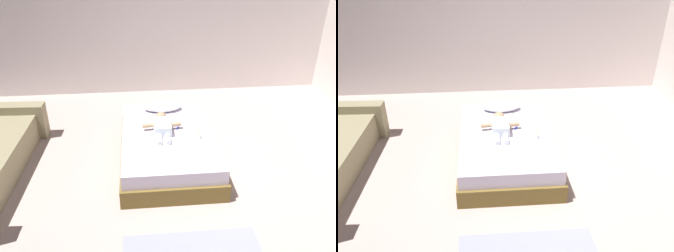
# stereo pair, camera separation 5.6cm
# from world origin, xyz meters

# --- Properties ---
(ground_plane) EXTENTS (8.00, 8.00, 0.00)m
(ground_plane) POSITION_xyz_m (0.00, 0.00, 0.00)
(ground_plane) COLOR #AE9A91
(wall_behind_bed) EXTENTS (8.00, 0.12, 2.69)m
(wall_behind_bed) POSITION_xyz_m (0.00, 3.00, 1.34)
(wall_behind_bed) COLOR silver
(wall_behind_bed) RESTS_ON ground_plane
(bed) EXTENTS (1.19, 1.81, 0.40)m
(bed) POSITION_xyz_m (-0.11, 0.66, 0.20)
(bed) COLOR brown
(bed) RESTS_ON ground_plane
(pillow) EXTENTS (0.53, 0.27, 0.12)m
(pillow) POSITION_xyz_m (-0.12, 1.31, 0.46)
(pillow) COLOR white
(pillow) RESTS_ON bed
(baby) EXTENTS (0.50, 0.64, 0.15)m
(baby) POSITION_xyz_m (-0.17, 0.74, 0.46)
(baby) COLOR white
(baby) RESTS_ON bed
(toothbrush) EXTENTS (0.05, 0.13, 0.02)m
(toothbrush) POSITION_xyz_m (0.04, 0.79, 0.41)
(toothbrush) COLOR blue
(toothbrush) RESTS_ON bed
(baby_bottle) EXTENTS (0.07, 0.11, 0.08)m
(baby_bottle) POSITION_xyz_m (0.26, 0.52, 0.43)
(baby_bottle) COLOR white
(baby_bottle) RESTS_ON bed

